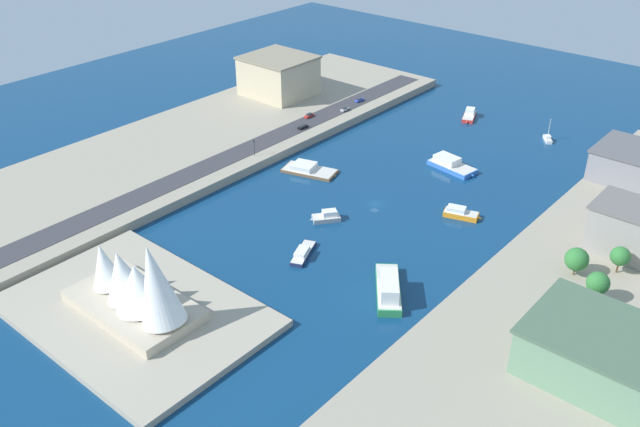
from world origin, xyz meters
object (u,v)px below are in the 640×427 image
at_px(pickup_red, 309,115).
at_px(patrol_launch_navy, 303,253).
at_px(ferry_green_doubledeck, 389,288).
at_px(tugboat_red, 469,115).
at_px(barge_flat_brown, 308,169).
at_px(opera_landmark, 136,286).
at_px(water_taxi_orange, 460,213).
at_px(sedan_silver, 345,109).
at_px(terminal_long_green, 604,355).
at_px(hatchback_blue, 359,100).
at_px(catamaran_blue, 451,164).
at_px(warehouse_low_gray, 638,165).
at_px(traffic_light_waterfront, 254,145).
at_px(sailboat_small_white, 548,139).
at_px(yacht_sleek_gray, 327,217).
at_px(suv_black, 303,127).

bearing_deg(pickup_red, patrol_launch_navy, 130.09).
bearing_deg(ferry_green_doubledeck, tugboat_red, -69.49).
xyz_separation_m(barge_flat_brown, ferry_green_doubledeck, (-69.61, 44.65, 1.47)).
relative_size(patrol_launch_navy, opera_landmark, 0.39).
xyz_separation_m(water_taxi_orange, sedan_silver, (85.91, -44.55, 2.96)).
distance_m(terminal_long_green, hatchback_blue, 188.35).
xyz_separation_m(catamaran_blue, hatchback_blue, (65.89, -27.62, 2.65)).
bearing_deg(warehouse_low_gray, water_taxi_orange, 57.69).
bearing_deg(traffic_light_waterfront, opera_landmark, 117.17).
distance_m(tugboat_red, ferry_green_doubledeck, 142.53).
height_order(water_taxi_orange, terminal_long_green, terminal_long_green).
bearing_deg(water_taxi_orange, ferry_green_doubledeck, 97.85).
distance_m(tugboat_red, warehouse_low_gray, 83.49).
distance_m(water_taxi_orange, sailboat_small_white, 80.12).
bearing_deg(tugboat_red, water_taxi_orange, 117.77).
bearing_deg(catamaran_blue, water_taxi_orange, 125.96).
bearing_deg(ferry_green_doubledeck, barge_flat_brown, -32.68).
height_order(sailboat_small_white, sedan_silver, sailboat_small_white).
xyz_separation_m(water_taxi_orange, traffic_light_waterfront, (83.36, 15.25, 6.35)).
distance_m(terminal_long_green, opera_landmark, 117.25).
relative_size(yacht_sleek_gray, traffic_light_waterfront, 1.57).
distance_m(catamaran_blue, terminal_long_green, 119.70).
xyz_separation_m(tugboat_red, ferry_green_doubledeck, (-49.94, 133.49, 1.19)).
relative_size(water_taxi_orange, opera_landmark, 0.34).
relative_size(barge_flat_brown, opera_landmark, 0.58).
bearing_deg(yacht_sleek_gray, sedan_silver, -55.17).
relative_size(tugboat_red, ferry_green_doubledeck, 0.65).
distance_m(barge_flat_brown, suv_black, 34.87).
bearing_deg(ferry_green_doubledeck, traffic_light_waterfront, -22.28).
height_order(warehouse_low_gray, traffic_light_waterfront, warehouse_low_gray).
distance_m(warehouse_low_gray, suv_black, 131.30).
distance_m(catamaran_blue, warehouse_low_gray, 66.62).
bearing_deg(pickup_red, traffic_light_waterfront, 102.57).
distance_m(tugboat_red, sailboat_small_white, 37.99).
bearing_deg(hatchback_blue, yacht_sleek_gray, 121.53).
height_order(catamaran_blue, hatchback_blue, hatchback_blue).
xyz_separation_m(tugboat_red, traffic_light_waterfront, (40.65, 96.37, 6.32)).
xyz_separation_m(sailboat_small_white, opera_landmark, (32.83, 184.47, 9.91)).
bearing_deg(terminal_long_green, catamaran_blue, -42.31).
height_order(catamaran_blue, sedan_silver, sedan_silver).
relative_size(water_taxi_orange, warehouse_low_gray, 0.45).
relative_size(tugboat_red, sailboat_small_white, 1.46).
relative_size(yacht_sleek_gray, sedan_silver, 2.23).
bearing_deg(tugboat_red, barge_flat_brown, 77.51).
bearing_deg(tugboat_red, sedan_silver, 40.25).
distance_m(patrol_launch_navy, sedan_silver, 114.98).
xyz_separation_m(water_taxi_orange, ferry_green_doubledeck, (-7.22, 52.37, 1.23)).
xyz_separation_m(yacht_sleek_gray, suv_black, (53.49, -48.15, 2.97)).
bearing_deg(hatchback_blue, ferry_green_doubledeck, 130.76).
relative_size(ferry_green_doubledeck, pickup_red, 4.34).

